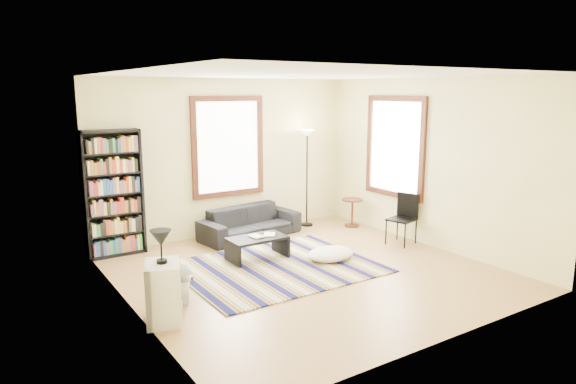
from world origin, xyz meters
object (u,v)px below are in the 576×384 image
floor_lamp (307,178)px  white_cabinet (163,293)px  coffee_table (257,248)px  folding_chair (402,220)px  side_table (352,213)px  dog (176,284)px  bookshelf (113,194)px  floor_cushion (331,254)px  sofa (250,222)px

floor_lamp → white_cabinet: 4.65m
coffee_table → folding_chair: size_ratio=1.05×
floor_lamp → white_cabinet: floor_lamp is taller
coffee_table → side_table: 2.63m
side_table → dog: 4.51m
dog → bookshelf: bearing=73.8°
bookshelf → floor_lamp: (3.60, -0.17, -0.07)m
floor_lamp → folding_chair: (0.64, -1.89, -0.50)m
bookshelf → floor_cushion: size_ratio=2.57×
bookshelf → floor_cushion: bearing=-37.5°
floor_cushion → white_cabinet: bearing=-166.6°
bookshelf → folding_chair: (4.24, -2.06, -0.57)m
floor_cushion → side_table: 2.10m
side_table → dog: side_table is taller
coffee_table → dog: dog is taller
coffee_table → floor_cushion: 1.14m
sofa → floor_cushion: (0.42, -1.81, -0.17)m
floor_lamp → side_table: bearing=-38.2°
bookshelf → folding_chair: bookshelf is taller
dog → coffee_table: bearing=10.1°
bookshelf → white_cabinet: bearing=-94.2°
floor_cushion → coffee_table: bearing=145.8°
side_table → folding_chair: size_ratio=0.63×
sofa → dog: (-2.20, -2.09, -0.02)m
folding_chair → dog: folding_chair is taller
floor_cushion → white_cabinet: (-2.92, -0.70, 0.25)m
sofa → floor_cushion: sofa is taller
floor_lamp → dog: floor_lamp is taller
floor_cushion → side_table: bearing=40.9°
sofa → white_cabinet: (-2.50, -2.51, 0.08)m
side_table → bookshelf: bearing=170.6°
bookshelf → floor_lamp: size_ratio=1.08×
floor_cushion → folding_chair: bearing=0.7°
floor_cushion → folding_chair: size_ratio=0.90×
sofa → folding_chair: size_ratio=2.15×
floor_cushion → folding_chair: (1.53, 0.02, 0.33)m
white_cabinet → coffee_table: bearing=53.7°
white_cabinet → floor_lamp: bearing=54.1°
side_table → dog: (-4.20, -1.64, -0.02)m
sofa → side_table: 2.05m
coffee_table → floor_cushion: coffee_table is taller
sofa → white_cabinet: bearing=-142.4°
sofa → floor_cushion: bearing=-84.4°
floor_lamp → white_cabinet: bearing=-145.6°
bookshelf → side_table: 4.41m
side_table → white_cabinet: white_cabinet is taller
bookshelf → dog: size_ratio=3.97×
coffee_table → side_table: (2.52, 0.73, 0.09)m
sofa → dog: 3.03m
side_table → folding_chair: (-0.05, -1.35, 0.16)m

